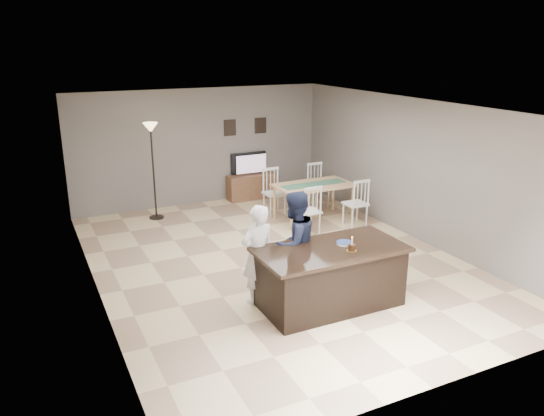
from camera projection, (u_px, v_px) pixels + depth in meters
name	position (u px, v px, depth m)	size (l,w,h in m)	color
floor	(275.00, 261.00, 9.37)	(8.00, 8.00, 0.00)	#D8BC8B
room_shell	(276.00, 169.00, 8.86)	(8.00, 8.00, 8.00)	slate
kitchen_island	(330.00, 276.00, 7.68)	(2.15, 1.10, 0.90)	black
tv_console	(251.00, 187.00, 13.01)	(1.20, 0.40, 0.60)	brown
television	(250.00, 164.00, 12.90)	(0.91, 0.12, 0.53)	black
tv_screen_glow	(251.00, 164.00, 12.83)	(0.78, 0.78, 0.00)	#DB5D18
picture_frames	(245.00, 127.00, 12.73)	(1.10, 0.02, 0.38)	black
doorway	(123.00, 277.00, 5.77)	(0.00, 2.10, 2.65)	black
woman	(258.00, 254.00, 7.69)	(0.55, 0.36, 1.51)	silver
man	(294.00, 244.00, 7.92)	(0.79, 0.62, 1.63)	#1B213B
birthday_cake	(352.00, 247.00, 7.43)	(0.14, 0.14, 0.21)	gold
plate_stack	(345.00, 243.00, 7.67)	(0.24, 0.24, 0.04)	white
dining_table	(314.00, 190.00, 11.38)	(1.69, 1.91, 1.02)	tan
floor_lamp	(152.00, 145.00, 11.16)	(0.31, 0.31, 2.09)	black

